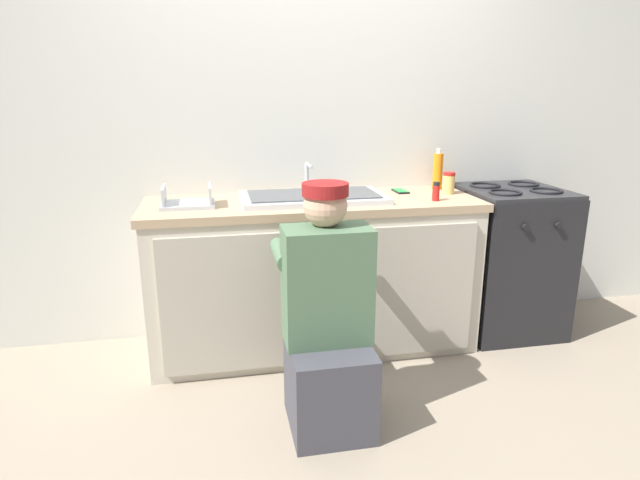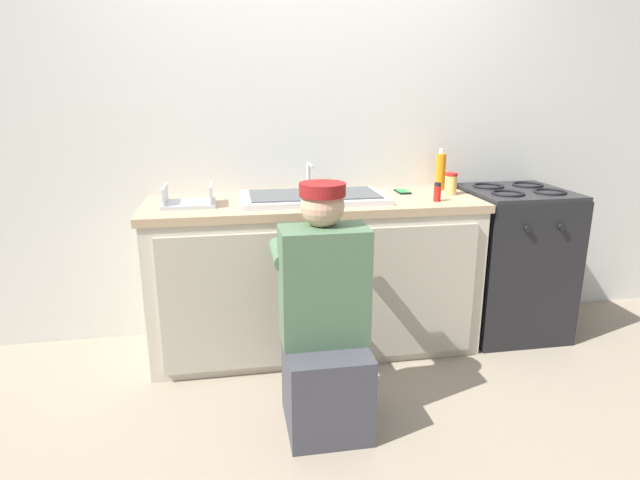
{
  "view_description": "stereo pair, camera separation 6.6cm",
  "coord_description": "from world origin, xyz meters",
  "px_view_note": "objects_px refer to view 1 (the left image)",
  "views": [
    {
      "loc": [
        -0.54,
        -2.59,
        1.49
      ],
      "look_at": [
        0.0,
        0.1,
        0.71
      ],
      "focal_mm": 30.0,
      "sensor_mm": 36.0,
      "label": 1
    },
    {
      "loc": [
        -0.48,
        -2.6,
        1.49
      ],
      "look_at": [
        0.0,
        0.1,
        0.71
      ],
      "focal_mm": 30.0,
      "sensor_mm": 36.0,
      "label": 2
    }
  ],
  "objects_px": {
    "stove_range": "(508,260)",
    "cell_phone": "(400,191)",
    "soap_bottle_orange": "(438,171)",
    "sink_double_basin": "(313,197)",
    "condiment_jar": "(449,183)",
    "plumber_person": "(328,329)",
    "spice_bottle_red": "(436,192)",
    "dish_rack_tray": "(188,202)"
  },
  "relations": [
    {
      "from": "stove_range",
      "to": "cell_phone",
      "type": "bearing_deg",
      "value": 168.73
    },
    {
      "from": "stove_range",
      "to": "soap_bottle_orange",
      "type": "height_order",
      "value": "soap_bottle_orange"
    },
    {
      "from": "sink_double_basin",
      "to": "stove_range",
      "type": "relative_size",
      "value": 0.87
    },
    {
      "from": "condiment_jar",
      "to": "soap_bottle_orange",
      "type": "xyz_separation_m",
      "value": [
        -0.0,
        0.16,
        0.05
      ]
    },
    {
      "from": "plumber_person",
      "to": "soap_bottle_orange",
      "type": "height_order",
      "value": "soap_bottle_orange"
    },
    {
      "from": "condiment_jar",
      "to": "soap_bottle_orange",
      "type": "bearing_deg",
      "value": 90.74
    },
    {
      "from": "sink_double_basin",
      "to": "stove_range",
      "type": "xyz_separation_m",
      "value": [
        1.24,
        -0.0,
        -0.45
      ]
    },
    {
      "from": "spice_bottle_red",
      "to": "soap_bottle_orange",
      "type": "height_order",
      "value": "soap_bottle_orange"
    },
    {
      "from": "spice_bottle_red",
      "to": "condiment_jar",
      "type": "height_order",
      "value": "condiment_jar"
    },
    {
      "from": "spice_bottle_red",
      "to": "stove_range",
      "type": "bearing_deg",
      "value": 14.57
    },
    {
      "from": "soap_bottle_orange",
      "to": "dish_rack_tray",
      "type": "distance_m",
      "value": 1.52
    },
    {
      "from": "dish_rack_tray",
      "to": "spice_bottle_red",
      "type": "bearing_deg",
      "value": -5.1
    },
    {
      "from": "cell_phone",
      "to": "spice_bottle_red",
      "type": "distance_m",
      "value": 0.31
    },
    {
      "from": "cell_phone",
      "to": "dish_rack_tray",
      "type": "distance_m",
      "value": 1.26
    },
    {
      "from": "sink_double_basin",
      "to": "soap_bottle_orange",
      "type": "bearing_deg",
      "value": 12.7
    },
    {
      "from": "cell_phone",
      "to": "dish_rack_tray",
      "type": "height_order",
      "value": "dish_rack_tray"
    },
    {
      "from": "spice_bottle_red",
      "to": "dish_rack_tray",
      "type": "distance_m",
      "value": 1.35
    },
    {
      "from": "stove_range",
      "to": "spice_bottle_red",
      "type": "bearing_deg",
      "value": -165.43
    },
    {
      "from": "spice_bottle_red",
      "to": "plumber_person",
      "type": "bearing_deg",
      "value": -140.33
    },
    {
      "from": "condiment_jar",
      "to": "dish_rack_tray",
      "type": "relative_size",
      "value": 0.46
    },
    {
      "from": "sink_double_basin",
      "to": "condiment_jar",
      "type": "relative_size",
      "value": 6.25
    },
    {
      "from": "spice_bottle_red",
      "to": "condiment_jar",
      "type": "xyz_separation_m",
      "value": [
        0.15,
        0.18,
        0.01
      ]
    },
    {
      "from": "plumber_person",
      "to": "dish_rack_tray",
      "type": "relative_size",
      "value": 3.94
    },
    {
      "from": "plumber_person",
      "to": "cell_phone",
      "type": "height_order",
      "value": "plumber_person"
    },
    {
      "from": "spice_bottle_red",
      "to": "soap_bottle_orange",
      "type": "distance_m",
      "value": 0.37
    },
    {
      "from": "cell_phone",
      "to": "soap_bottle_orange",
      "type": "height_order",
      "value": "soap_bottle_orange"
    },
    {
      "from": "sink_double_basin",
      "to": "plumber_person",
      "type": "relative_size",
      "value": 0.72
    },
    {
      "from": "stove_range",
      "to": "condiment_jar",
      "type": "distance_m",
      "value": 0.65
    },
    {
      "from": "sink_double_basin",
      "to": "condiment_jar",
      "type": "height_order",
      "value": "sink_double_basin"
    },
    {
      "from": "stove_range",
      "to": "plumber_person",
      "type": "bearing_deg",
      "value": -149.79
    },
    {
      "from": "plumber_person",
      "to": "stove_range",
      "type": "bearing_deg",
      "value": 30.21
    },
    {
      "from": "cell_phone",
      "to": "soap_bottle_orange",
      "type": "bearing_deg",
      "value": 11.49
    },
    {
      "from": "plumber_person",
      "to": "condiment_jar",
      "type": "relative_size",
      "value": 8.63
    },
    {
      "from": "stove_range",
      "to": "cell_phone",
      "type": "relative_size",
      "value": 6.55
    },
    {
      "from": "stove_range",
      "to": "soap_bottle_orange",
      "type": "relative_size",
      "value": 3.67
    },
    {
      "from": "spice_bottle_red",
      "to": "condiment_jar",
      "type": "bearing_deg",
      "value": 48.75
    },
    {
      "from": "cell_phone",
      "to": "dish_rack_tray",
      "type": "relative_size",
      "value": 0.5
    },
    {
      "from": "plumber_person",
      "to": "dish_rack_tray",
      "type": "distance_m",
      "value": 1.05
    },
    {
      "from": "condiment_jar",
      "to": "soap_bottle_orange",
      "type": "relative_size",
      "value": 0.51
    },
    {
      "from": "cell_phone",
      "to": "spice_bottle_red",
      "type": "xyz_separation_m",
      "value": [
        0.1,
        -0.28,
        0.04
      ]
    },
    {
      "from": "spice_bottle_red",
      "to": "dish_rack_tray",
      "type": "height_order",
      "value": "dish_rack_tray"
    },
    {
      "from": "plumber_person",
      "to": "spice_bottle_red",
      "type": "relative_size",
      "value": 10.52
    }
  ]
}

